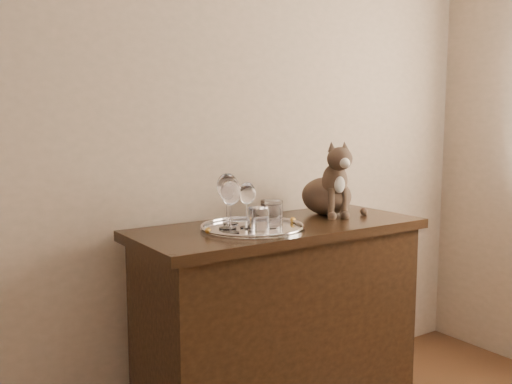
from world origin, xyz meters
TOP-DOWN VIEW (x-y plane):
  - wall_back at (0.00, 2.25)m, footprint 4.00×0.10m
  - sideboard at (0.60, 1.94)m, footprint 1.20×0.50m
  - tray at (0.45, 1.91)m, footprint 0.40×0.40m
  - wine_glass_a at (0.36, 1.94)m, footprint 0.08×0.08m
  - wine_glass_b at (0.42, 2.02)m, footprint 0.07×0.07m
  - wine_glass_c at (0.32, 1.86)m, footprint 0.08×0.08m
  - wine_glass_d at (0.43, 1.91)m, footprint 0.07×0.07m
  - tumbler_a at (0.51, 1.87)m, footprint 0.08×0.08m
  - tumbler_b at (0.43, 1.84)m, footprint 0.08×0.08m
  - tumbler_c at (0.54, 1.91)m, footprint 0.09×0.09m
  - cat at (0.91, 2.02)m, footprint 0.40×0.38m

SIDE VIEW (x-z plane):
  - sideboard at x=0.60m, z-range 0.00..0.85m
  - tray at x=0.45m, z-range 0.85..0.86m
  - tumbler_b at x=0.43m, z-range 0.86..0.95m
  - tumbler_a at x=0.51m, z-range 0.86..0.95m
  - tumbler_c at x=0.54m, z-range 0.86..0.96m
  - wine_glass_d at x=0.43m, z-range 0.86..1.03m
  - wine_glass_b at x=0.42m, z-range 0.86..1.05m
  - wine_glass_c at x=0.32m, z-range 0.86..1.06m
  - wine_glass_a at x=0.36m, z-range 0.86..1.07m
  - cat at x=0.91m, z-range 0.85..1.18m
  - wall_back at x=0.00m, z-range 0.00..2.70m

